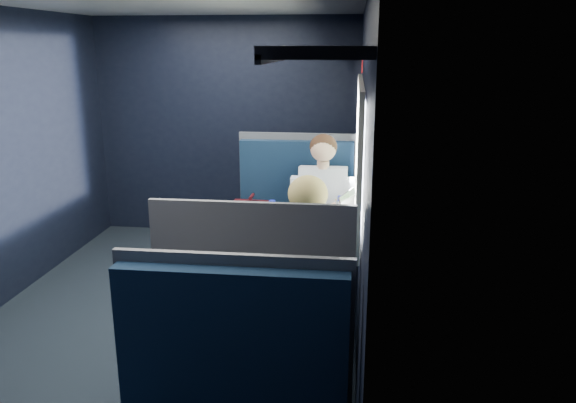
# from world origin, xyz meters

# --- Properties ---
(ground) EXTENTS (2.80, 4.20, 0.01)m
(ground) POSITION_xyz_m (0.00, 0.00, -0.01)
(ground) COLOR black
(room_shell) EXTENTS (3.00, 4.40, 2.40)m
(room_shell) POSITION_xyz_m (0.02, 0.00, 1.48)
(room_shell) COLOR black
(room_shell) RESTS_ON ground
(table) EXTENTS (0.62, 1.00, 0.74)m
(table) POSITION_xyz_m (1.03, 0.00, 0.66)
(table) COLOR #54565E
(table) RESTS_ON ground
(seat_bay_near) EXTENTS (1.06, 0.62, 1.26)m
(seat_bay_near) POSITION_xyz_m (0.83, 0.87, 0.42)
(seat_bay_near) COLOR #0B1C34
(seat_bay_near) RESTS_ON ground
(seat_bay_far) EXTENTS (1.04, 0.62, 1.26)m
(seat_bay_far) POSITION_xyz_m (0.85, -0.87, 0.41)
(seat_bay_far) COLOR #0B1C34
(seat_bay_far) RESTS_ON ground
(seat_row_front) EXTENTS (1.04, 0.51, 1.16)m
(seat_row_front) POSITION_xyz_m (0.85, 1.80, 0.41)
(seat_row_front) COLOR #0B1C34
(seat_row_front) RESTS_ON ground
(man) EXTENTS (0.53, 0.56, 1.32)m
(man) POSITION_xyz_m (1.10, 0.70, 0.72)
(man) COLOR black
(man) RESTS_ON ground
(woman) EXTENTS (0.53, 0.56, 1.32)m
(woman) POSITION_xyz_m (1.10, -0.71, 0.73)
(woman) COLOR black
(woman) RESTS_ON ground
(papers) EXTENTS (0.71, 0.92, 0.01)m
(papers) POSITION_xyz_m (1.01, 0.04, 0.74)
(papers) COLOR white
(papers) RESTS_ON table
(laptop) EXTENTS (0.34, 0.39, 0.25)m
(laptop) POSITION_xyz_m (1.26, 0.17, 0.81)
(laptop) COLOR silver
(laptop) RESTS_ON table
(bottle_small) EXTENTS (0.06, 0.06, 0.21)m
(bottle_small) POSITION_xyz_m (1.26, 0.20, 0.83)
(bottle_small) COLOR silver
(bottle_small) RESTS_ON table
(cup) EXTENTS (0.07, 0.07, 0.09)m
(cup) POSITION_xyz_m (1.25, 0.36, 0.78)
(cup) COLOR white
(cup) RESTS_ON table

